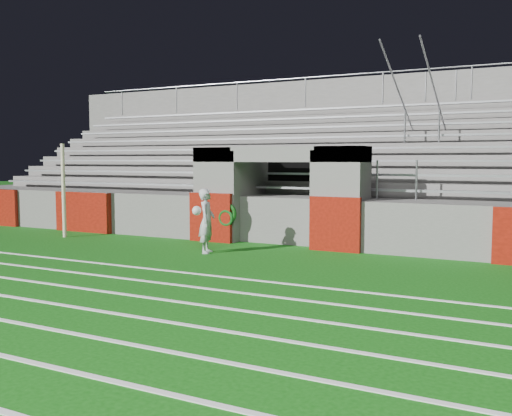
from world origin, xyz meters
The scene contains 6 objects.
ground centered at (0.00, 0.00, 0.00)m, with size 90.00×90.00×0.00m, color #0E500D.
field_post centered at (-6.11, 1.79, 1.36)m, with size 0.11×0.11×2.72m, color beige.
field_markings centered at (0.00, -5.00, 0.01)m, with size 28.00×8.09×0.01m.
stadium_structure centered at (0.00, 7.97, 1.49)m, with size 26.00×8.48×5.42m.
goalkeeper_with_ball centered at (-0.89, 1.29, 0.79)m, with size 0.58×0.66×1.56m.
hose_coil centered at (-1.29, 2.93, 0.77)m, with size 0.60×0.15×0.65m.
Camera 1 is at (6.49, -10.33, 2.26)m, focal length 40.00 mm.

